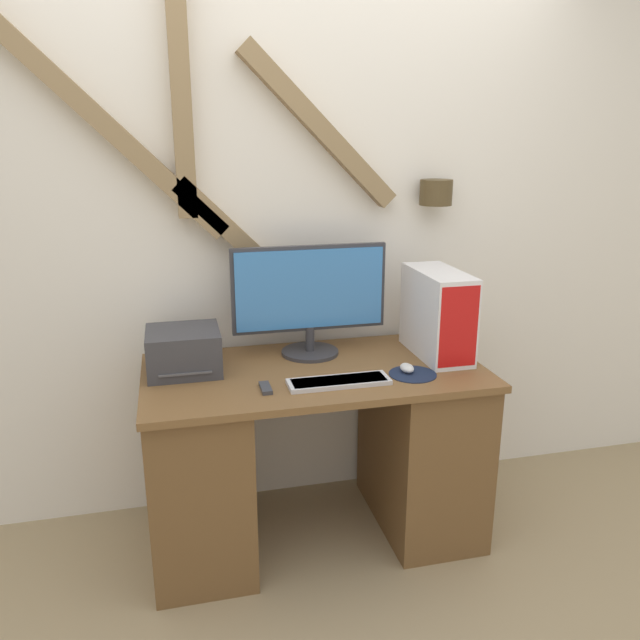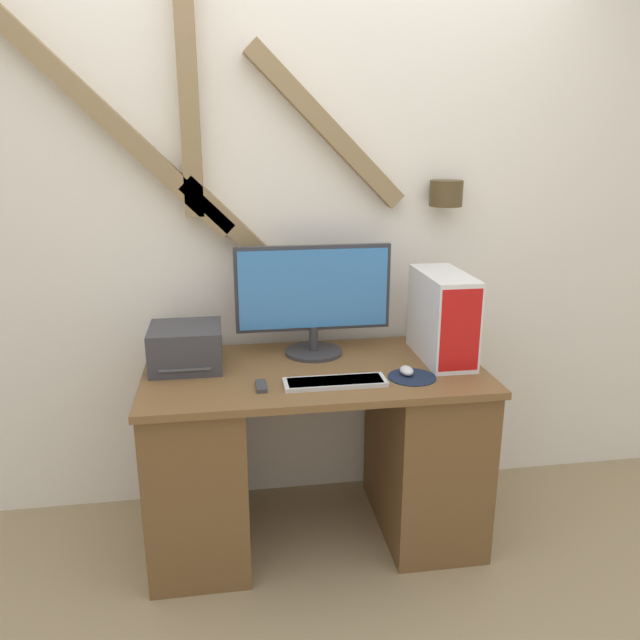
{
  "view_description": "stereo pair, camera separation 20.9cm",
  "coord_description": "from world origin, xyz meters",
  "px_view_note": "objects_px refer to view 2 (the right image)",
  "views": [
    {
      "loc": [
        -0.56,
        -2.02,
        1.74
      ],
      "look_at": [
        0.02,
        0.37,
        1.01
      ],
      "focal_mm": 35.0,
      "sensor_mm": 36.0,
      "label": 1
    },
    {
      "loc": [
        -0.35,
        -2.07,
        1.74
      ],
      "look_at": [
        0.02,
        0.37,
        1.01
      ],
      "focal_mm": 35.0,
      "sensor_mm": 36.0,
      "label": 2
    }
  ],
  "objects_px": {
    "monitor": "(313,295)",
    "printer": "(186,347)",
    "mouse": "(407,371)",
    "keyboard": "(335,382)",
    "computer_tower": "(443,316)",
    "remote_control": "(261,386)"
  },
  "relations": [
    {
      "from": "printer",
      "to": "remote_control",
      "type": "height_order",
      "value": "printer"
    },
    {
      "from": "keyboard",
      "to": "printer",
      "type": "height_order",
      "value": "printer"
    },
    {
      "from": "monitor",
      "to": "printer",
      "type": "relative_size",
      "value": 2.31
    },
    {
      "from": "mouse",
      "to": "remote_control",
      "type": "relative_size",
      "value": 0.74
    },
    {
      "from": "computer_tower",
      "to": "remote_control",
      "type": "relative_size",
      "value": 3.86
    },
    {
      "from": "keyboard",
      "to": "remote_control",
      "type": "relative_size",
      "value": 3.67
    },
    {
      "from": "monitor",
      "to": "remote_control",
      "type": "xyz_separation_m",
      "value": [
        -0.26,
        -0.37,
        -0.26
      ]
    },
    {
      "from": "keyboard",
      "to": "computer_tower",
      "type": "bearing_deg",
      "value": 24.26
    },
    {
      "from": "computer_tower",
      "to": "printer",
      "type": "height_order",
      "value": "computer_tower"
    },
    {
      "from": "monitor",
      "to": "keyboard",
      "type": "relative_size",
      "value": 1.68
    },
    {
      "from": "computer_tower",
      "to": "remote_control",
      "type": "height_order",
      "value": "computer_tower"
    },
    {
      "from": "printer",
      "to": "keyboard",
      "type": "bearing_deg",
      "value": -26.1
    },
    {
      "from": "monitor",
      "to": "printer",
      "type": "height_order",
      "value": "monitor"
    },
    {
      "from": "computer_tower",
      "to": "remote_control",
      "type": "xyz_separation_m",
      "value": [
        -0.81,
        -0.22,
        -0.18
      ]
    },
    {
      "from": "mouse",
      "to": "keyboard",
      "type": "bearing_deg",
      "value": -170.57
    },
    {
      "from": "mouse",
      "to": "printer",
      "type": "relative_size",
      "value": 0.28
    },
    {
      "from": "printer",
      "to": "mouse",
      "type": "bearing_deg",
      "value": -14.84
    },
    {
      "from": "monitor",
      "to": "remote_control",
      "type": "relative_size",
      "value": 6.18
    },
    {
      "from": "printer",
      "to": "monitor",
      "type": "bearing_deg",
      "value": 9.11
    },
    {
      "from": "computer_tower",
      "to": "keyboard",
      "type": "bearing_deg",
      "value": -155.74
    },
    {
      "from": "keyboard",
      "to": "mouse",
      "type": "distance_m",
      "value": 0.31
    },
    {
      "from": "monitor",
      "to": "printer",
      "type": "xyz_separation_m",
      "value": [
        -0.56,
        -0.09,
        -0.18
      ]
    }
  ]
}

